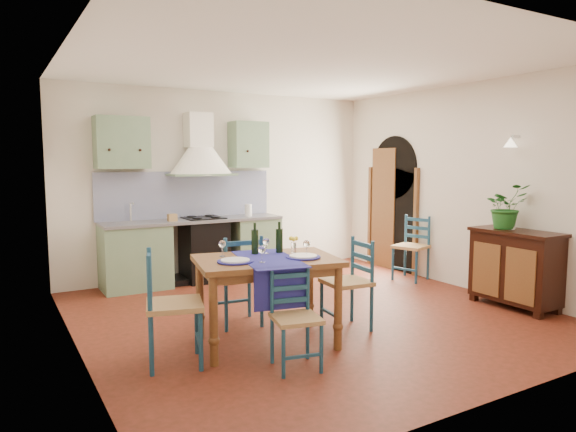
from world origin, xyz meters
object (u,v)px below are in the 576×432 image
object	(u,v)px
chair_near	(295,318)
potted_plant	(506,206)
sideboard	(515,266)
dining_table	(267,268)

from	to	relation	value
chair_near	potted_plant	size ratio (longest dim) A/B	1.51
chair_near	sideboard	bearing A→B (deg)	3.74
dining_table	chair_near	xyz separation A→B (m)	(-0.06, -0.61, -0.32)
chair_near	sideboard	xyz separation A→B (m)	(3.21, 0.21, 0.08)
sideboard	potted_plant	distance (m)	0.72
sideboard	potted_plant	world-z (taller)	potted_plant
dining_table	sideboard	distance (m)	3.19
dining_table	chair_near	distance (m)	0.69
dining_table	potted_plant	world-z (taller)	potted_plant
dining_table	potted_plant	size ratio (longest dim) A/B	2.69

